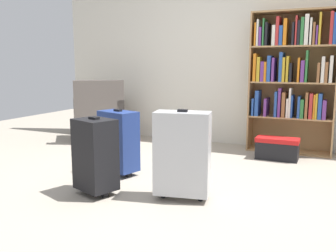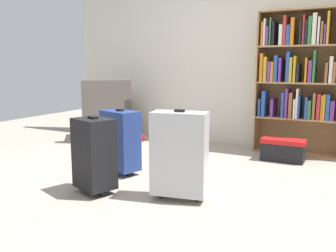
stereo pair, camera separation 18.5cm
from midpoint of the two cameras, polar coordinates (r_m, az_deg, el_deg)
name	(u,v)px [view 2 (the right image)]	position (r m, az deg, el deg)	size (l,w,h in m)	color
ground_plane	(171,187)	(3.45, 2.09, -9.47)	(9.55, 9.55, 0.00)	#9E9384
back_wall	(243,51)	(5.27, 12.49, 11.25)	(5.46, 0.10, 2.60)	beige
bookshelf	(300,75)	(4.88, 20.83, 7.41)	(1.04, 0.32, 1.77)	#A87F51
armchair	(106,118)	(5.62, -8.57, 1.19)	(0.99, 0.99, 0.90)	#59514C
mug	(142,138)	(5.44, -3.15, -1.88)	(0.12, 0.08, 0.10)	red
storage_box	(283,149)	(4.55, 18.45, -3.45)	(0.49, 0.24, 0.26)	black
suitcase_silver	(179,154)	(3.05, 3.51, -4.29)	(0.49, 0.31, 0.76)	#B7BABF
suitcase_navy_blue	(120,140)	(3.80, -5.99, -2.21)	(0.45, 0.34, 0.67)	navy
suitcase_black	(94,153)	(3.26, -9.76, -4.22)	(0.41, 0.36, 0.68)	black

